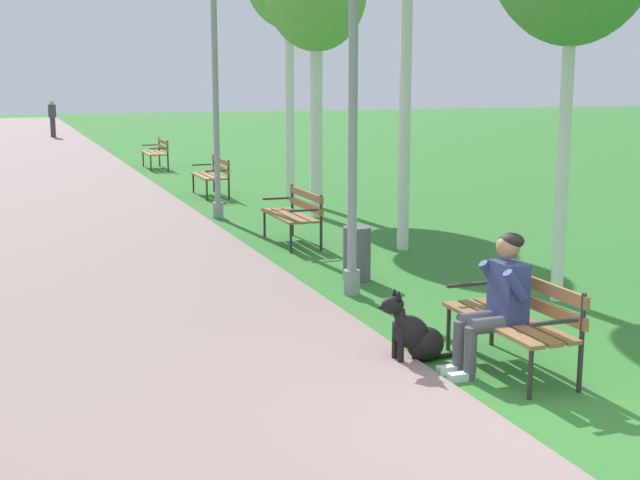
# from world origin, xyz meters

# --- Properties ---
(ground_plane) EXTENTS (120.00, 120.00, 0.00)m
(ground_plane) POSITION_xyz_m (0.00, 0.00, 0.00)
(ground_plane) COLOR #33752D
(paved_path) EXTENTS (4.33, 60.00, 0.04)m
(paved_path) POSITION_xyz_m (-2.43, 24.00, 0.02)
(paved_path) COLOR gray
(paved_path) RESTS_ON ground
(park_bench_near) EXTENTS (0.55, 1.50, 0.85)m
(park_bench_near) POSITION_xyz_m (0.49, 1.22, 0.51)
(park_bench_near) COLOR olive
(park_bench_near) RESTS_ON ground
(park_bench_mid) EXTENTS (0.55, 1.50, 0.85)m
(park_bench_mid) POSITION_xyz_m (0.54, 7.58, 0.51)
(park_bench_mid) COLOR olive
(park_bench_mid) RESTS_ON ground
(park_bench_far) EXTENTS (0.55, 1.50, 0.85)m
(park_bench_far) POSITION_xyz_m (0.61, 13.49, 0.51)
(park_bench_far) COLOR olive
(park_bench_far) RESTS_ON ground
(park_bench_furthest) EXTENTS (0.55, 1.50, 0.85)m
(park_bench_furthest) POSITION_xyz_m (0.44, 19.76, 0.51)
(park_bench_furthest) COLOR olive
(park_bench_furthest) RESTS_ON ground
(person_seated_on_near_bench) EXTENTS (0.74, 0.49, 1.25)m
(person_seated_on_near_bench) POSITION_xyz_m (0.28, 1.21, 0.68)
(person_seated_on_near_bench) COLOR #4C4C51
(person_seated_on_near_bench) RESTS_ON ground
(dog_black) EXTENTS (0.83, 0.28, 0.71)m
(dog_black) POSITION_xyz_m (-0.27, 1.70, 0.26)
(dog_black) COLOR black
(dog_black) RESTS_ON ground
(lamp_post_near) EXTENTS (0.24, 0.24, 4.37)m
(lamp_post_near) POSITION_xyz_m (0.14, 4.24, 2.26)
(lamp_post_near) COLOR gray
(lamp_post_near) RESTS_ON ground
(lamp_post_mid) EXTENTS (0.24, 0.24, 4.68)m
(lamp_post_mid) POSITION_xyz_m (-0.02, 10.44, 2.42)
(lamp_post_mid) COLOR gray
(lamp_post_mid) RESTS_ON ground
(litter_bin) EXTENTS (0.36, 0.36, 0.70)m
(litter_bin) POSITION_xyz_m (0.48, 4.91, 0.35)
(litter_bin) COLOR #515156
(litter_bin) RESTS_ON ground
(pedestrian_distant) EXTENTS (0.32, 0.22, 1.65)m
(pedestrian_distant) POSITION_xyz_m (-1.60, 34.21, 0.84)
(pedestrian_distant) COLOR #383842
(pedestrian_distant) RESTS_ON ground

